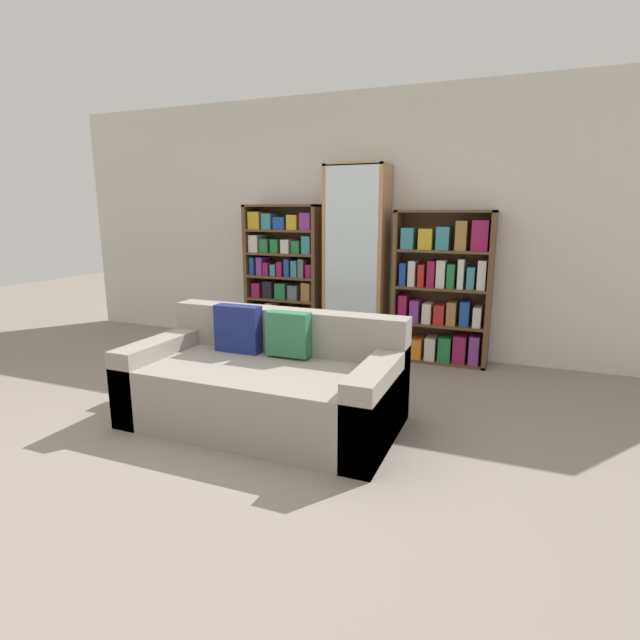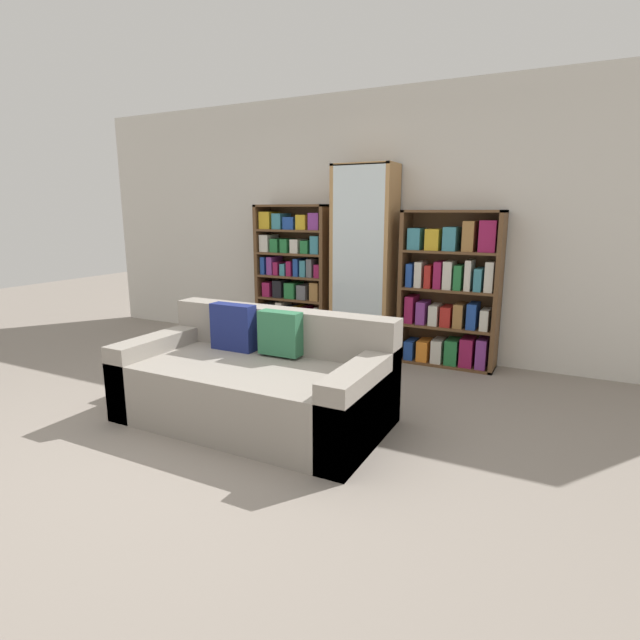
{
  "view_description": "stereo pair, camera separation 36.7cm",
  "coord_description": "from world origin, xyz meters",
  "px_view_note": "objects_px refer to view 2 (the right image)",
  "views": [
    {
      "loc": [
        1.7,
        -2.44,
        1.5
      ],
      "look_at": [
        0.09,
        1.51,
        0.56
      ],
      "focal_mm": 28.0,
      "sensor_mm": 36.0,
      "label": 1
    },
    {
      "loc": [
        2.04,
        -2.29,
        1.5
      ],
      "look_at": [
        0.09,
        1.51,
        0.56
      ],
      "focal_mm": 28.0,
      "sensor_mm": 36.0,
      "label": 2
    }
  ],
  "objects_px": {
    "bookshelf_left": "(294,278)",
    "bookshelf_right": "(451,293)",
    "display_cabinet": "(364,262)",
    "couch": "(256,382)",
    "wine_bottle": "(376,353)"
  },
  "relations": [
    {
      "from": "display_cabinet",
      "to": "wine_bottle",
      "type": "bearing_deg",
      "value": -53.69
    },
    {
      "from": "couch",
      "to": "bookshelf_left",
      "type": "relative_size",
      "value": 1.21
    },
    {
      "from": "bookshelf_right",
      "to": "couch",
      "type": "bearing_deg",
      "value": -115.23
    },
    {
      "from": "display_cabinet",
      "to": "bookshelf_right",
      "type": "distance_m",
      "value": 0.93
    },
    {
      "from": "couch",
      "to": "bookshelf_left",
      "type": "distance_m",
      "value": 2.19
    },
    {
      "from": "display_cabinet",
      "to": "bookshelf_right",
      "type": "relative_size",
      "value": 1.3
    },
    {
      "from": "bookshelf_left",
      "to": "wine_bottle",
      "type": "xyz_separation_m",
      "value": [
        1.16,
        -0.44,
        -0.62
      ]
    },
    {
      "from": "bookshelf_right",
      "to": "display_cabinet",
      "type": "bearing_deg",
      "value": -178.96
    },
    {
      "from": "couch",
      "to": "bookshelf_right",
      "type": "distance_m",
      "value": 2.23
    },
    {
      "from": "couch",
      "to": "display_cabinet",
      "type": "height_order",
      "value": "display_cabinet"
    },
    {
      "from": "display_cabinet",
      "to": "bookshelf_right",
      "type": "xyz_separation_m",
      "value": [
        0.9,
        0.02,
        -0.26
      ]
    },
    {
      "from": "bookshelf_left",
      "to": "bookshelf_right",
      "type": "xyz_separation_m",
      "value": [
        1.75,
        0.0,
        -0.04
      ]
    },
    {
      "from": "wine_bottle",
      "to": "bookshelf_right",
      "type": "bearing_deg",
      "value": 36.54
    },
    {
      "from": "bookshelf_left",
      "to": "bookshelf_right",
      "type": "relative_size",
      "value": 1.04
    },
    {
      "from": "bookshelf_right",
      "to": "wine_bottle",
      "type": "xyz_separation_m",
      "value": [
        -0.59,
        -0.44,
        -0.57
      ]
    }
  ]
}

